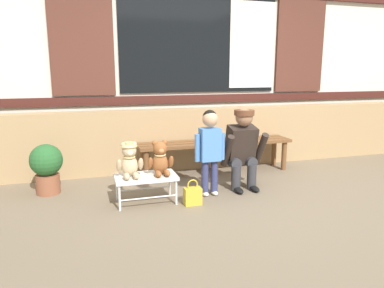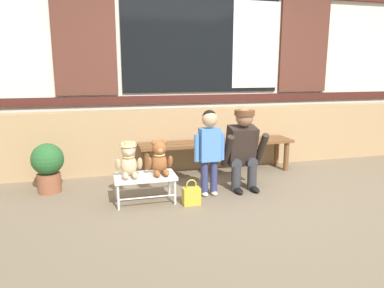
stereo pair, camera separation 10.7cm
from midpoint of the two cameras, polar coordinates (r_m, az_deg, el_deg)
name	(u,v)px [view 1 (the left image)]	position (r m, az deg, el deg)	size (l,w,h in m)	color
ground_plane	(252,198)	(4.00, 8.73, -8.57)	(60.00, 60.00, 0.00)	#756651
brick_low_wall	(209,137)	(5.16, 2.10, 1.08)	(8.19, 0.25, 0.85)	tan
shop_facade	(198,38)	(5.59, 0.46, 16.59)	(8.36, 0.26, 3.70)	silver
wooden_bench_long	(216,146)	(4.83, 3.16, -0.31)	(2.10, 0.40, 0.44)	brown
small_display_bench	(146,178)	(3.79, -8.20, -5.46)	(0.64, 0.36, 0.30)	silver
teddy_bear_with_hat	(130,160)	(3.72, -10.74, -2.58)	(0.28, 0.27, 0.36)	#CCB289
teddy_bear_plain	(160,159)	(3.76, -5.88, -2.40)	(0.28, 0.26, 0.36)	#93562D
child_standing	(210,143)	(3.90, 2.08, 0.10)	(0.35, 0.18, 0.96)	navy
adult_crouching	(242,148)	(4.21, 7.32, -0.68)	(0.50, 0.49, 0.95)	#333338
handbag_on_ground	(193,196)	(3.76, -0.73, -8.24)	(0.18, 0.11, 0.27)	gold
potted_plant	(47,166)	(4.36, -22.84, -3.24)	(0.36, 0.36, 0.57)	brown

